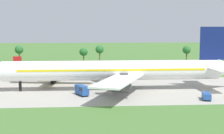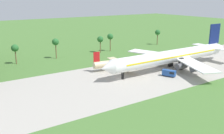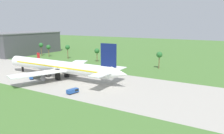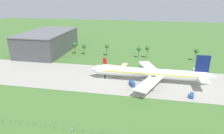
{
  "view_description": "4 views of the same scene",
  "coord_description": "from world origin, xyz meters",
  "px_view_note": "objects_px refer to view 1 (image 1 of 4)",
  "views": [
    {
      "loc": [
        20.03,
        -101.74,
        18.89
      ],
      "look_at": [
        27.62,
        -0.87,
        6.93
      ],
      "focal_mm": 55.0,
      "sensor_mm": 36.0,
      "label": 1
    },
    {
      "loc": [
        -55.27,
        -78.11,
        31.97
      ],
      "look_at": [
        -4.56,
        -0.87,
        5.93
      ],
      "focal_mm": 40.0,
      "sensor_mm": 36.0,
      "label": 2
    },
    {
      "loc": [
        106.4,
        -79.64,
        27.4
      ],
      "look_at": [
        59.8,
        -0.87,
        8.87
      ],
      "focal_mm": 35.0,
      "sensor_mm": 36.0,
      "label": 3
    },
    {
      "loc": [
        27.42,
        -116.44,
        51.3
      ],
      "look_at": [
        4.0,
        5.0,
        6.0
      ],
      "focal_mm": 32.0,
      "sensor_mm": 36.0,
      "label": 4
    }
  ],
  "objects_px": {
    "catering_van": "(206,96)",
    "jet_airliner": "(118,70)",
    "baggage_tug": "(82,90)",
    "regional_aircraft": "(53,75)"
  },
  "relations": [
    {
      "from": "regional_aircraft",
      "to": "baggage_tug",
      "type": "relative_size",
      "value": 4.63
    },
    {
      "from": "regional_aircraft",
      "to": "baggage_tug",
      "type": "distance_m",
      "value": 22.98
    },
    {
      "from": "baggage_tug",
      "to": "catering_van",
      "type": "bearing_deg",
      "value": -13.55
    },
    {
      "from": "jet_airliner",
      "to": "regional_aircraft",
      "type": "xyz_separation_m",
      "value": [
        -20.39,
        12.94,
        -2.91
      ]
    },
    {
      "from": "catering_van",
      "to": "jet_airliner",
      "type": "bearing_deg",
      "value": 144.51
    },
    {
      "from": "baggage_tug",
      "to": "catering_van",
      "type": "relative_size",
      "value": 1.14
    },
    {
      "from": "catering_van",
      "to": "baggage_tug",
      "type": "bearing_deg",
      "value": 166.45
    },
    {
      "from": "jet_airliner",
      "to": "regional_aircraft",
      "type": "distance_m",
      "value": 24.32
    },
    {
      "from": "jet_airliner",
      "to": "baggage_tug",
      "type": "height_order",
      "value": "jet_airliner"
    },
    {
      "from": "baggage_tug",
      "to": "jet_airliner",
      "type": "bearing_deg",
      "value": 36.47
    }
  ]
}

